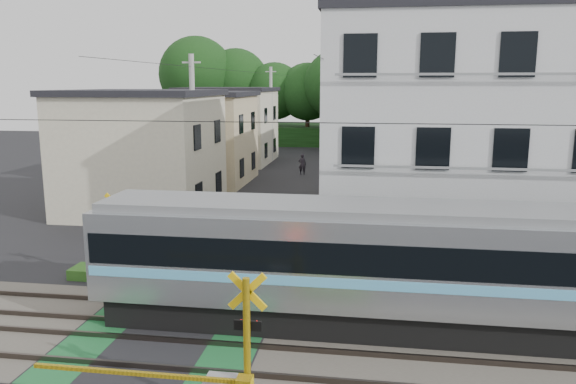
% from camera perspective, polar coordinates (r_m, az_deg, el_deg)
% --- Properties ---
extents(ground, '(120.00, 120.00, 0.00)m').
position_cam_1_polar(ground, '(15.88, -12.04, -13.88)').
color(ground, black).
extents(track_bed, '(120.00, 120.00, 0.14)m').
position_cam_1_polar(track_bed, '(15.86, -12.05, -13.76)').
color(track_bed, '#47423A').
rests_on(track_bed, ground).
extents(crossing_signal_far, '(4.74, 0.65, 3.09)m').
position_cam_1_polar(crossing_signal_far, '(19.72, -15.47, -6.84)').
color(crossing_signal_far, yellow).
rests_on(crossing_signal_far, ground).
extents(apartment_block, '(10.20, 8.36, 9.30)m').
position_cam_1_polar(apartment_block, '(23.23, 16.64, 5.69)').
color(apartment_block, silver).
rests_on(apartment_block, ground).
extents(houses_row, '(22.07, 31.35, 6.80)m').
position_cam_1_polar(houses_row, '(39.81, 1.36, 6.11)').
color(houses_row, beige).
rests_on(houses_row, ground).
extents(tree_hill, '(40.00, 12.93, 11.94)m').
position_cam_1_polar(tree_hill, '(62.01, 3.20, 9.93)').
color(tree_hill, '#163913').
rests_on(tree_hill, ground).
extents(catenary, '(60.00, 5.04, 7.00)m').
position_cam_1_polar(catenary, '(13.79, 11.38, -1.44)').
color(catenary, '#2D2D33').
rests_on(catenary, ground).
extents(utility_poles, '(7.90, 42.00, 8.00)m').
position_cam_1_polar(utility_poles, '(37.07, -1.23, 7.05)').
color(utility_poles, '#A5A5A0').
rests_on(utility_poles, ground).
extents(pedestrian, '(0.58, 0.40, 1.55)m').
position_cam_1_polar(pedestrian, '(41.26, 1.46, 2.83)').
color(pedestrian, '#28232B').
rests_on(pedestrian, ground).
extents(weed_patches, '(10.25, 8.80, 0.40)m').
position_cam_1_polar(weed_patches, '(15.22, -5.80, -14.05)').
color(weed_patches, '#2D5E1E').
rests_on(weed_patches, ground).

